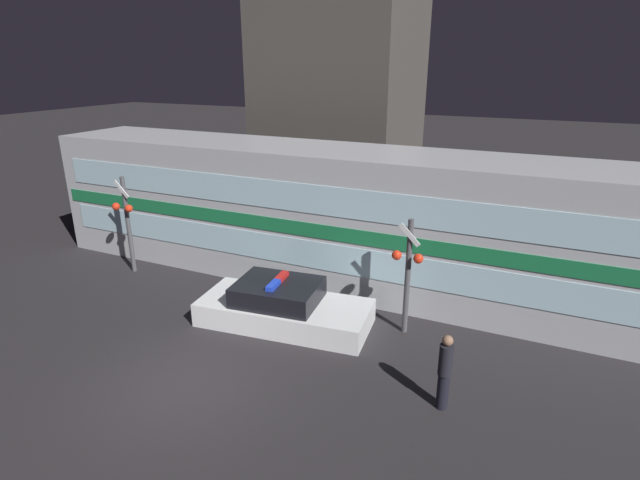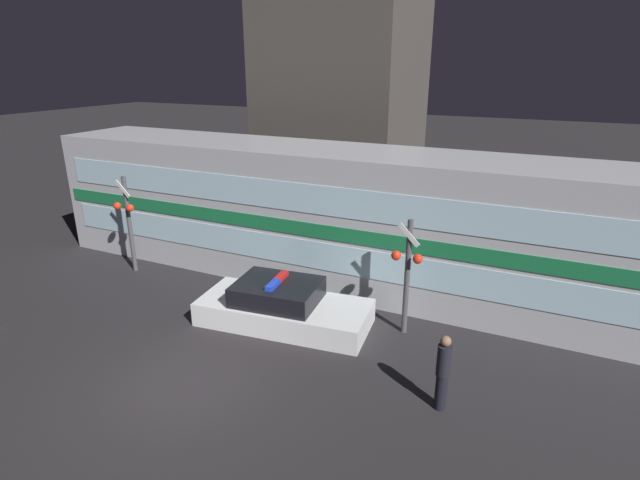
{
  "view_description": "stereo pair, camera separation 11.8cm",
  "coord_description": "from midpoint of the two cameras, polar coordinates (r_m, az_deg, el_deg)",
  "views": [
    {
      "loc": [
        6.63,
        -7.24,
        6.8
      ],
      "look_at": [
        0.96,
        5.03,
        1.92
      ],
      "focal_mm": 28.0,
      "sensor_mm": 36.0,
      "label": 1
    },
    {
      "loc": [
        6.74,
        -7.19,
        6.8
      ],
      "look_at": [
        0.96,
        5.03,
        1.92
      ],
      "focal_mm": 28.0,
      "sensor_mm": 36.0,
      "label": 2
    }
  ],
  "objects": [
    {
      "name": "ground_plane",
      "position": [
        11.96,
        -14.88,
        -15.56
      ],
      "size": [
        120.0,
        120.0,
        0.0
      ],
      "primitive_type": "plane",
      "color": "#262326"
    },
    {
      "name": "train",
      "position": [
        15.68,
        3.78,
        2.49
      ],
      "size": [
        21.31,
        3.14,
        4.26
      ],
      "color": "#B7BABF",
      "rests_on": "ground_plane"
    },
    {
      "name": "police_car",
      "position": [
        13.71,
        -4.05,
        -7.65
      ],
      "size": [
        4.81,
        2.44,
        1.31
      ],
      "rotation": [
        0.0,
        0.0,
        0.11
      ],
      "color": "silver",
      "rests_on": "ground_plane"
    },
    {
      "name": "pedestrian",
      "position": [
        10.71,
        14.17,
        -14.42
      ],
      "size": [
        0.29,
        0.29,
        1.7
      ],
      "color": "black",
      "rests_on": "ground_plane"
    },
    {
      "name": "crossing_signal_near",
      "position": [
        12.83,
        10.17,
        -3.44
      ],
      "size": [
        0.81,
        0.35,
        3.13
      ],
      "color": "#4C4C51",
      "rests_on": "ground_plane"
    },
    {
      "name": "crossing_signal_far",
      "position": [
        17.65,
        -20.96,
        2.31
      ],
      "size": [
        0.81,
        0.35,
        3.28
      ],
      "color": "#4C4C51",
      "rests_on": "ground_plane"
    },
    {
      "name": "building_left",
      "position": [
        23.46,
        2.78,
        16.51
      ],
      "size": [
        6.32,
        6.09,
        10.88
      ],
      "color": "#47423D",
      "rests_on": "ground_plane"
    }
  ]
}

